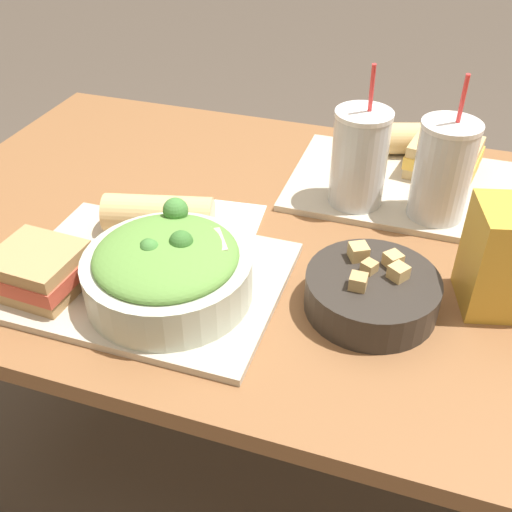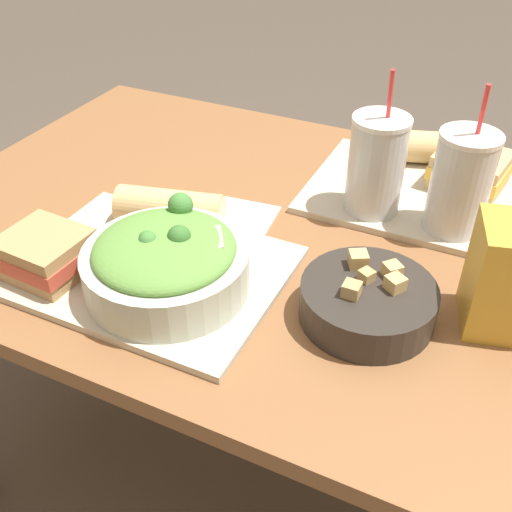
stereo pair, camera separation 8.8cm
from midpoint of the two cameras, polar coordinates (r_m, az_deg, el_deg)
ground_plane at (r=1.53m, az=6.28°, el=-20.75°), size 12.00×12.00×0.00m
dining_table at (r=1.06m, az=8.49°, el=-2.39°), size 1.43×0.84×0.71m
tray_near at (r=0.92m, az=-7.38°, el=-1.42°), size 0.40×0.30×0.01m
tray_far at (r=1.15m, az=17.58°, el=5.47°), size 0.40×0.30×0.01m
salad_bowl at (r=0.85m, az=-5.65°, el=-0.64°), size 0.24×0.24×0.11m
soup_bowl at (r=0.85m, az=13.53°, el=-4.26°), size 0.19×0.19×0.08m
sandwich_near at (r=0.93m, az=-16.87°, el=0.10°), size 0.13×0.12×0.06m
baguette_near at (r=1.00m, az=-5.60°, el=4.48°), size 0.19×0.10×0.06m
sandwich_far at (r=1.19m, az=21.77°, el=7.59°), size 0.14×0.14×0.06m
baguette_far at (r=1.24m, az=17.29°, el=9.84°), size 0.16×0.10×0.06m
drink_cup_dark at (r=1.04m, az=13.76°, el=8.10°), size 0.10×0.10×0.25m
drink_cup_red at (r=1.03m, az=21.22°, el=6.20°), size 0.10×0.10×0.25m
napkin_folded at (r=1.05m, az=0.46°, el=3.82°), size 0.14×0.11×0.00m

